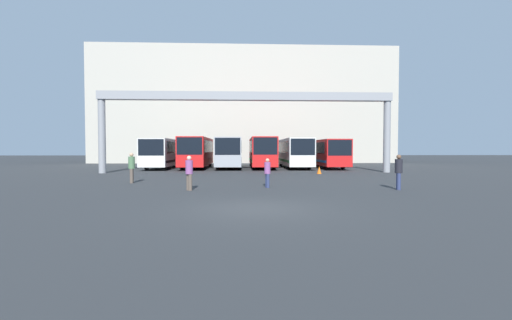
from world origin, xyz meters
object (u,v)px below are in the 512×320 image
(traffic_cone, at_px, (319,170))
(pedestrian_near_right, at_px, (267,172))
(bus_slot_3, at_px, (262,151))
(pedestrian_mid_left, at_px, (132,167))
(pedestrian_near_left, at_px, (399,171))
(bus_slot_5, at_px, (324,152))
(bus_slot_2, at_px, (230,151))
(pedestrian_mid_right, at_px, (189,172))
(bus_slot_4, at_px, (294,151))
(bus_slot_1, at_px, (197,151))
(bus_slot_0, at_px, (165,152))

(traffic_cone, bearing_deg, pedestrian_near_right, -117.08)
(bus_slot_3, distance_m, pedestrian_mid_left, 19.16)
(bus_slot_3, bearing_deg, pedestrian_near_left, -74.71)
(bus_slot_5, height_order, traffic_cone, bus_slot_5)
(traffic_cone, bearing_deg, bus_slot_2, 128.63)
(bus_slot_5, bearing_deg, pedestrian_mid_right, -119.73)
(bus_slot_5, bearing_deg, bus_slot_4, -171.28)
(bus_slot_2, distance_m, bus_slot_4, 7.07)
(pedestrian_mid_left, bearing_deg, bus_slot_3, 142.19)
(bus_slot_4, xyz_separation_m, pedestrian_near_right, (-4.39, -19.27, -0.98))
(bus_slot_1, distance_m, pedestrian_near_right, 20.17)
(pedestrian_near_right, bearing_deg, bus_slot_0, -169.91)
(bus_slot_2, bearing_deg, bus_slot_0, -179.75)
(pedestrian_near_left, height_order, traffic_cone, pedestrian_near_left)
(pedestrian_near_right, bearing_deg, traffic_cone, 136.60)
(bus_slot_2, xyz_separation_m, bus_slot_5, (10.60, 0.18, -0.10))
(bus_slot_4, distance_m, traffic_cone, 9.48)
(bus_slot_1, xyz_separation_m, bus_slot_3, (7.07, 0.57, 0.00))
(pedestrian_near_left, relative_size, pedestrian_near_right, 1.14)
(bus_slot_1, distance_m, bus_slot_4, 10.60)
(bus_slot_4, bearing_deg, bus_slot_1, -179.44)
(pedestrian_mid_right, distance_m, traffic_cone, 14.26)
(bus_slot_2, height_order, pedestrian_near_right, bus_slot_2)
(bus_slot_2, distance_m, pedestrian_mid_left, 17.69)
(bus_slot_2, bearing_deg, pedestrian_near_left, -66.04)
(bus_slot_4, height_order, pedestrian_near_left, bus_slot_4)
(traffic_cone, bearing_deg, pedestrian_near_left, -82.30)
(bus_slot_1, distance_m, bus_slot_5, 14.15)
(bus_slot_3, distance_m, pedestrian_mid_right, 21.37)
(bus_slot_3, height_order, pedestrian_mid_left, bus_slot_3)
(bus_slot_1, relative_size, pedestrian_near_left, 6.07)
(bus_slot_1, height_order, pedestrian_mid_left, bus_slot_1)
(bus_slot_0, xyz_separation_m, bus_slot_4, (14.13, -0.33, 0.03))
(bus_slot_3, height_order, traffic_cone, bus_slot_3)
(pedestrian_mid_left, bearing_deg, pedestrian_mid_right, 36.31)
(bus_slot_1, height_order, traffic_cone, bus_slot_1)
(bus_slot_4, height_order, bus_slot_5, bus_slot_4)
(bus_slot_4, distance_m, pedestrian_mid_left, 20.66)
(pedestrian_mid_left, bearing_deg, bus_slot_0, 175.69)
(bus_slot_1, bearing_deg, bus_slot_3, 4.60)
(bus_slot_2, height_order, bus_slot_3, bus_slot_3)
(bus_slot_2, bearing_deg, traffic_cone, -51.37)
(pedestrian_near_right, bearing_deg, bus_slot_5, 141.87)
(pedestrian_mid_left, distance_m, traffic_cone, 14.95)
(bus_slot_1, bearing_deg, bus_slot_5, 2.62)
(bus_slot_0, bearing_deg, bus_slot_5, 0.69)
(bus_slot_2, bearing_deg, pedestrian_mid_left, -107.68)
(pedestrian_near_left, bearing_deg, traffic_cone, 23.58)
(bus_slot_4, relative_size, traffic_cone, 17.88)
(pedestrian_near_left, bearing_deg, bus_slot_0, 53.99)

